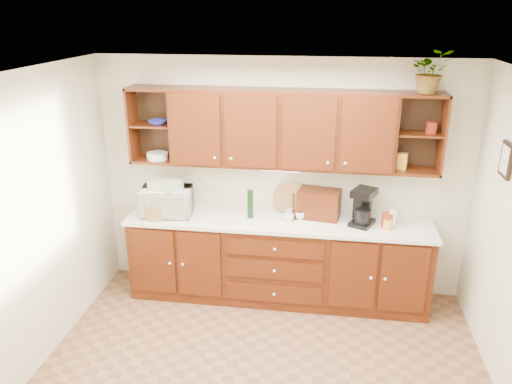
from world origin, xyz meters
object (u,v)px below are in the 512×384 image
(microwave, at_px, (166,202))
(coffee_maker, at_px, (363,207))
(potted_plant, at_px, (431,71))
(bread_box, at_px, (319,204))

(microwave, relative_size, coffee_maker, 1.39)
(coffee_maker, relative_size, potted_plant, 0.95)
(bread_box, relative_size, potted_plant, 1.06)
(microwave, height_order, potted_plant, potted_plant)
(bread_box, relative_size, coffee_maker, 1.12)
(potted_plant, bearing_deg, microwave, -176.89)
(coffee_maker, height_order, potted_plant, potted_plant)
(microwave, distance_m, coffee_maker, 2.09)
(microwave, bearing_deg, bread_box, -0.61)
(microwave, bearing_deg, potted_plant, -3.55)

